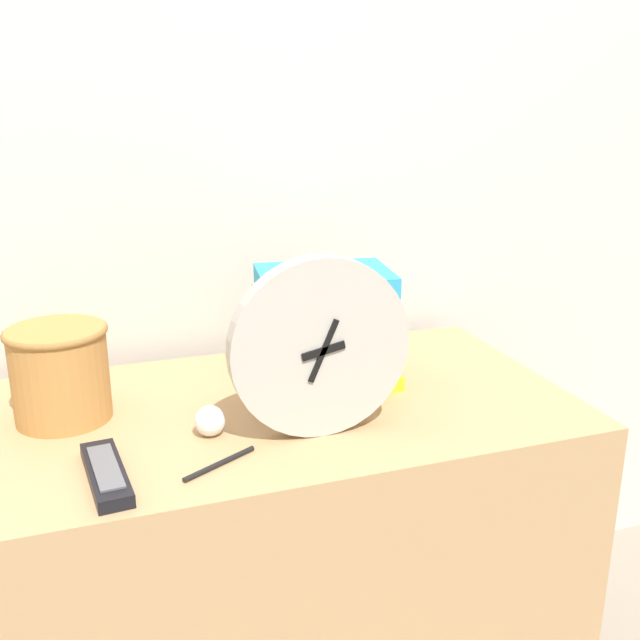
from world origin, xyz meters
TOP-DOWN VIEW (x-y plane):
  - wall_back at (0.00, 0.64)m, footprint 6.00×0.04m
  - desk at (0.00, 0.28)m, footprint 1.31×0.57m
  - desk_clock at (0.18, 0.15)m, footprint 0.29×0.04m
  - book_stack at (0.24, 0.33)m, footprint 0.27×0.22m
  - basket at (-0.21, 0.35)m, footprint 0.17×0.17m
  - tv_remote at (-0.16, 0.11)m, footprint 0.06×0.19m
  - crumpled_paper_ball at (0.01, 0.20)m, footprint 0.05×0.05m
  - pen at (-0.00, 0.10)m, footprint 0.12×0.07m

SIDE VIEW (x-z plane):
  - desk at x=0.00m, z-range 0.00..0.71m
  - pen at x=0.00m, z-range 0.71..0.72m
  - tv_remote at x=-0.16m, z-range 0.71..0.73m
  - crumpled_paper_ball at x=0.01m, z-range 0.71..0.76m
  - basket at x=-0.21m, z-range 0.71..0.87m
  - book_stack at x=0.24m, z-range 0.71..0.93m
  - desk_clock at x=0.18m, z-range 0.71..1.00m
  - wall_back at x=0.00m, z-range 0.00..2.40m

